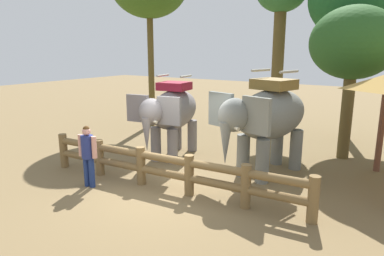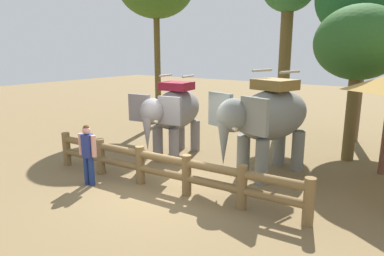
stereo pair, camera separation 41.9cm
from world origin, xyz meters
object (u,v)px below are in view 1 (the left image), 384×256
Objects in this scene: tourist_woman_in_black at (88,152)px; tree_back_center at (281,2)px; log_fence at (164,167)px; elephant_center at (267,117)px; elephant_near_left at (172,112)px; tree_far_left at (353,45)px.

tree_back_center is (1.74, 9.39, 4.62)m from tourist_woman_in_black.
tourist_woman_in_black is at bearing -100.51° from tree_back_center.
elephant_center reaches higher than log_fence.
elephant_near_left is (-1.49, 2.39, 0.96)m from log_fence.
tourist_woman_in_black is 0.34× the size of tree_far_left.
log_fence is at bearing -89.58° from tree_back_center.
tree_back_center reaches higher than log_fence.
tree_back_center is (1.43, 6.07, 4.02)m from elephant_near_left.
tree_back_center reaches higher than elephant_near_left.
tourist_woman_in_black is (-3.60, -3.45, -0.75)m from elephant_center.
tourist_woman_in_black is at bearing -136.19° from elephant_center.
elephant_center reaches higher than tourist_woman_in_black.
elephant_near_left reaches higher than tourist_woman_in_black.
tree_back_center is at bearing 90.42° from log_fence.
tree_far_left is (1.63, 2.94, 2.03)m from elephant_center.
elephant_near_left is 7.42m from tree_back_center.
tourist_woman_in_black is 8.71m from tree_far_left.
tree_far_left is (5.23, 6.39, 2.78)m from tourist_woman_in_black.
tree_far_left is at bearing 60.96° from elephant_center.
elephant_center is 0.73× the size of tree_far_left.
log_fence is at bearing -125.43° from elephant_center.
tree_back_center is (-0.06, 8.46, 4.98)m from log_fence.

